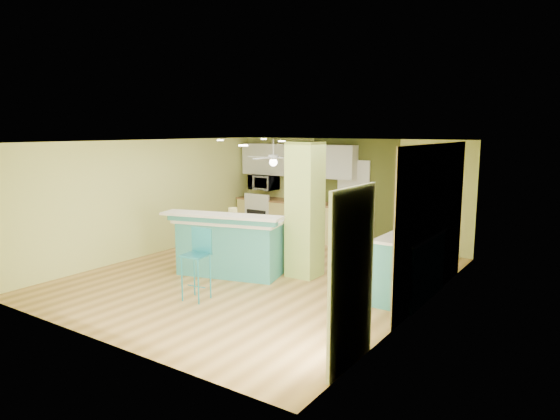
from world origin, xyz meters
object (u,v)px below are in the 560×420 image
object	(u,v)px
peninsula	(231,245)
fruit_bowl	(306,201)
side_counter	(410,265)
canister	(233,213)
bar_stool	(198,252)

from	to	relation	value
peninsula	fruit_bowl	bearing A→B (deg)	81.56
side_counter	fruit_bowl	bearing A→B (deg)	142.80
fruit_bowl	canister	distance (m)	3.22
canister	side_counter	bearing A→B (deg)	7.49
bar_stool	canister	world-z (taller)	canister
side_counter	bar_stool	bearing A→B (deg)	-144.87
bar_stool	canister	size ratio (longest dim) A/B	6.00
side_counter	canister	distance (m)	3.42
peninsula	bar_stool	distance (m)	1.50
fruit_bowl	bar_stool	bearing A→B (deg)	-79.93
peninsula	bar_stool	world-z (taller)	peninsula
peninsula	bar_stool	xyz separation A→B (m)	(0.48, -1.40, 0.21)
bar_stool	peninsula	bearing A→B (deg)	102.27
fruit_bowl	canister	world-z (taller)	canister
side_counter	canister	bearing A→B (deg)	-172.51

